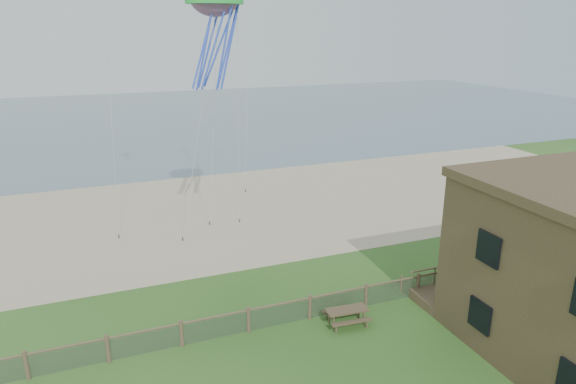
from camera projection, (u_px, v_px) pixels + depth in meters
name	position (u px, v px, depth m)	size (l,w,h in m)	color
sand_beach	(224.00, 211.00, 38.42)	(72.00, 20.00, 0.02)	tan
ocean	(151.00, 118.00, 77.45)	(160.00, 68.00, 0.02)	slate
chainlink_fence	(310.00, 308.00, 24.06)	(36.20, 0.20, 1.25)	brown
motel_deck	(537.00, 277.00, 27.76)	(15.00, 2.00, 0.50)	brown
picnic_table	(346.00, 316.00, 23.71)	(1.93, 1.46, 0.81)	brown
octopus_kite	(216.00, 29.00, 27.09)	(3.10, 2.19, 6.39)	red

